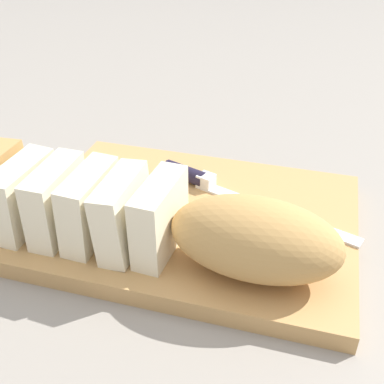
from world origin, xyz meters
name	(u,v)px	position (x,y,z in m)	size (l,w,h in m)	color
ground_plane	(192,227)	(0.00, 0.00, 0.00)	(3.00, 3.00, 0.00)	gray
cutting_board	(192,220)	(0.00, 0.00, 0.01)	(0.39, 0.29, 0.02)	tan
bread_loaf	(158,220)	(0.01, 0.08, 0.06)	(0.41, 0.10, 0.08)	tan
bread_knife	(209,184)	(-0.01, -0.06, 0.03)	(0.26, 0.10, 0.02)	silver
crumb_near_knife	(209,216)	(-0.02, 0.01, 0.03)	(0.01, 0.01, 0.01)	#996633
crumb_near_loaf	(166,184)	(0.05, -0.05, 0.02)	(0.00, 0.00, 0.00)	#996633
crumb_stray_left	(190,227)	(-0.01, 0.03, 0.02)	(0.01, 0.01, 0.01)	#996633
crumb_stray_right	(136,210)	(0.07, 0.02, 0.02)	(0.00, 0.00, 0.00)	#996633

